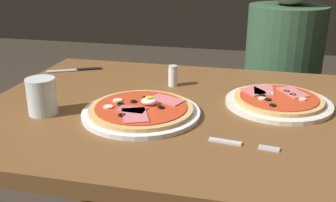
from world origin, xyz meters
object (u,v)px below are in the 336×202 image
at_px(salt_shaker, 173,76).
at_px(diner_person, 279,101).
at_px(dining_table, 204,148).
at_px(fork, 238,143).
at_px(knife, 78,70).
at_px(pizza_foreground, 141,111).
at_px(water_glass_far, 42,99).
at_px(pizza_across_left, 278,101).

bearing_deg(salt_shaker, diner_person, 54.81).
height_order(dining_table, fork, fork).
height_order(dining_table, diner_person, diner_person).
relative_size(fork, knife, 0.86).
bearing_deg(pizza_foreground, fork, -23.79).
relative_size(pizza_foreground, diner_person, 0.27).
relative_size(water_glass_far, knife, 0.53).
xyz_separation_m(dining_table, pizza_foreground, (-0.16, -0.08, 0.13)).
xyz_separation_m(water_glass_far, knife, (-0.09, 0.40, -0.04)).
bearing_deg(knife, dining_table, -28.00).
xyz_separation_m(pizza_across_left, diner_person, (0.04, 0.62, -0.23)).
xyz_separation_m(pizza_across_left, knife, (-0.70, 0.19, -0.01)).
height_order(knife, diner_person, diner_person).
relative_size(dining_table, pizza_foreground, 3.98).
height_order(pizza_foreground, fork, pizza_foreground).
height_order(dining_table, pizza_across_left, pizza_across_left).
distance_m(pizza_foreground, pizza_across_left, 0.39).
bearing_deg(pizza_foreground, pizza_across_left, 24.16).
distance_m(pizza_foreground, salt_shaker, 0.26).
bearing_deg(pizza_across_left, fork, -109.07).
bearing_deg(water_glass_far, diner_person, 51.67).
bearing_deg(pizza_foreground, dining_table, 27.02).
distance_m(fork, diner_person, 0.93).
height_order(pizza_across_left, water_glass_far, water_glass_far).
bearing_deg(diner_person, dining_table, 71.18).
distance_m(fork, salt_shaker, 0.44).
distance_m(pizza_foreground, fork, 0.28).
bearing_deg(dining_table, pizza_across_left, 21.75).
relative_size(dining_table, knife, 6.83).
bearing_deg(diner_person, pizza_across_left, 86.13).
bearing_deg(salt_shaker, pizza_across_left, -16.79).
xyz_separation_m(fork, salt_shaker, (-0.23, 0.37, 0.03)).
xyz_separation_m(water_glass_far, fork, (0.52, -0.07, -0.04)).
distance_m(pizza_across_left, diner_person, 0.66).
bearing_deg(pizza_foreground, knife, 134.68).
bearing_deg(water_glass_far, knife, 102.38).
bearing_deg(pizza_across_left, knife, 164.83).
bearing_deg(dining_table, pizza_foreground, -152.98).
distance_m(pizza_foreground, diner_person, 0.90).
relative_size(knife, salt_shaker, 2.73).
bearing_deg(diner_person, pizza_foreground, 63.01).
xyz_separation_m(pizza_foreground, pizza_across_left, (0.35, 0.16, -0.00)).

